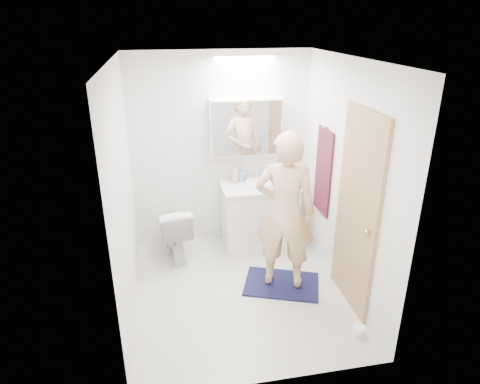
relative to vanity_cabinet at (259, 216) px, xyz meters
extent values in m
plane|color=silver|center=(-0.44, -0.96, -0.39)|extent=(2.50, 2.50, 0.00)
plane|color=white|center=(-0.44, -0.96, 2.01)|extent=(2.50, 2.50, 0.00)
plane|color=white|center=(-0.44, 0.29, 0.81)|extent=(2.50, 0.00, 2.50)
plane|color=white|center=(-0.44, -2.21, 0.81)|extent=(2.50, 0.00, 2.50)
plane|color=white|center=(-1.54, -0.96, 0.81)|extent=(0.00, 2.50, 2.50)
plane|color=white|center=(0.66, -0.96, 0.81)|extent=(0.00, 2.50, 2.50)
cube|color=white|center=(0.00, 0.00, 0.00)|extent=(0.90, 0.55, 0.78)
cube|color=white|center=(0.00, 0.00, 0.41)|extent=(0.95, 0.58, 0.04)
cylinder|color=white|center=(0.00, 0.03, 0.45)|extent=(0.36, 0.36, 0.03)
cylinder|color=silver|center=(0.00, 0.22, 0.51)|extent=(0.02, 0.02, 0.16)
cube|color=white|center=(-0.14, 0.21, 1.11)|extent=(0.88, 0.14, 0.70)
cube|color=silver|center=(-0.14, 0.13, 1.11)|extent=(0.84, 0.01, 0.66)
imported|color=white|center=(-1.08, -0.11, -0.05)|extent=(0.45, 0.71, 0.69)
cube|color=#131B3E|center=(0.03, -0.95, -0.38)|extent=(0.94, 0.80, 0.02)
imported|color=#E4B589|center=(0.03, -0.95, 0.51)|extent=(0.72, 0.60, 1.70)
cube|color=tan|center=(0.64, -1.31, 0.61)|extent=(0.04, 0.80, 2.00)
sphere|color=gold|center=(0.60, -1.61, 0.56)|extent=(0.06, 0.06, 0.06)
cube|color=#101832|center=(0.64, -0.41, 0.71)|extent=(0.02, 0.42, 1.00)
cylinder|color=silver|center=(0.63, -0.41, 1.23)|extent=(0.07, 0.02, 0.02)
imported|color=tan|center=(-0.29, 0.15, 0.55)|extent=(0.11, 0.11, 0.24)
imported|color=#63A2D4|center=(-0.19, 0.18, 0.52)|extent=(0.11, 0.11, 0.18)
imported|color=#3F68BE|center=(0.20, 0.16, 0.48)|extent=(0.12, 0.12, 0.09)
cylinder|color=white|center=(0.50, -1.86, -0.34)|extent=(0.11, 0.11, 0.10)
camera|label=1|loc=(-1.16, -4.69, 2.35)|focal=31.52mm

